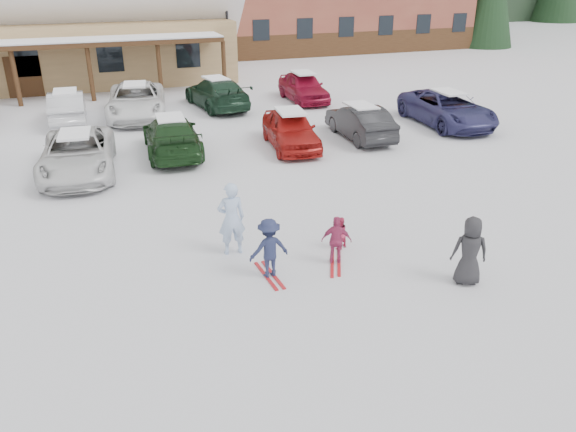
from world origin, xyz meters
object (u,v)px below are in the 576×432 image
object	(u,v)px
child_magenta	(336,240)
parked_car_3	(172,136)
parked_car_4	(291,129)
parked_car_11	(217,93)
toddler_red	(340,233)
parked_car_2	(78,154)
child_navy	(269,248)
bystander_dark	(470,251)
parked_car_12	(303,87)
parked_car_6	(447,108)
parked_car_5	(360,122)
adult_skier	(231,219)
lamp_post	(227,16)
parked_car_10	(136,101)
parked_car_9	(67,107)

from	to	relation	value
child_magenta	parked_car_3	bearing A→B (deg)	-52.63
parked_car_4	parked_car_11	xyz separation A→B (m)	(-1.18, 7.64, 0.01)
toddler_red	parked_car_2	size ratio (longest dim) A/B	0.16
child_navy	bystander_dark	distance (m)	4.52
toddler_red	parked_car_3	bearing A→B (deg)	-99.33
child_magenta	parked_car_12	distance (m)	17.84
child_navy	parked_car_2	distance (m)	9.80
parked_car_6	child_navy	bearing A→B (deg)	-136.95
bystander_dark	parked_car_5	bearing A→B (deg)	-79.65
adult_skier	child_magenta	bearing A→B (deg)	149.53
lamp_post	child_magenta	xyz separation A→B (m)	(-3.66, -24.63, -3.17)
bystander_dark	parked_car_5	size ratio (longest dim) A/B	0.38
toddler_red	parked_car_3	xyz separation A→B (m)	(-2.74, 9.36, 0.28)
adult_skier	child_navy	world-z (taller)	adult_skier
toddler_red	parked_car_4	size ratio (longest dim) A/B	0.20
lamp_post	parked_car_10	world-z (taller)	lamp_post
lamp_post	parked_car_9	xyz separation A→B (m)	(-9.71, -8.18, -3.07)
toddler_red	child_magenta	world-z (taller)	child_magenta
adult_skier	parked_car_9	xyz separation A→B (m)	(-3.83, 15.07, -0.23)
bystander_dark	parked_car_9	size ratio (longest dim) A/B	0.37
parked_car_12	parked_car_11	bearing A→B (deg)	-178.95
parked_car_5	parked_car_3	bearing A→B (deg)	-2.43
parked_car_4	parked_car_12	distance (m)	8.34
child_magenta	parked_car_11	bearing A→B (deg)	-69.17
parked_car_12	child_magenta	bearing A→B (deg)	-106.91
child_navy	parked_car_2	xyz separation A→B (m)	(-4.02, 8.94, -0.00)
parked_car_4	parked_car_6	world-z (taller)	parked_car_6
parked_car_3	parked_car_5	bearing A→B (deg)	179.53
adult_skier	toddler_red	bearing A→B (deg)	166.81
parked_car_5	parked_car_2	bearing A→B (deg)	4.65
toddler_red	child_magenta	distance (m)	0.83
parked_car_3	parked_car_12	distance (m)	10.56
toddler_red	parked_car_11	xyz separation A→B (m)	(0.64, 16.26, 0.32)
parked_car_11	parked_car_12	size ratio (longest dim) A/B	1.17
lamp_post	child_navy	size ratio (longest dim) A/B	4.65
parked_car_3	parked_car_6	distance (m)	12.37
lamp_post	parked_car_11	size ratio (longest dim) A/B	1.32
parked_car_10	parked_car_4	bearing A→B (deg)	-45.87
bystander_dark	parked_car_9	bearing A→B (deg)	-40.18
adult_skier	child_magenta	size ratio (longest dim) A/B	1.53
parked_car_2	parked_car_3	distance (m)	3.60
parked_car_3	parked_car_6	size ratio (longest dim) A/B	0.90
toddler_red	parked_car_10	world-z (taller)	parked_car_10
lamp_post	parked_car_12	world-z (taller)	lamp_post
adult_skier	parked_car_12	bearing A→B (deg)	-115.77
child_magenta	bystander_dark	world-z (taller)	bystander_dark
parked_car_3	parked_car_4	xyz separation A→B (m)	(4.55, -0.74, 0.02)
adult_skier	parked_car_10	xyz separation A→B (m)	(-0.74, 14.96, -0.16)
child_navy	parked_car_6	distance (m)	15.56
parked_car_10	parked_car_12	distance (m)	8.72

